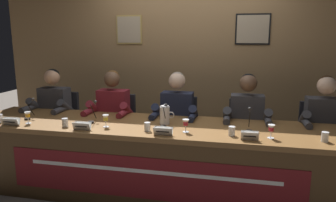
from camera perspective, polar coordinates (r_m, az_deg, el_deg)
ground_plane at (r=3.55m, az=-0.00°, el=-15.88°), size 12.00×12.00×0.00m
wall_back_panelled at (r=4.50m, az=3.70°, el=7.27°), size 5.44×0.14×2.60m
conference_table at (r=3.23m, az=-0.51°, el=-8.59°), size 4.24×0.88×0.74m
chair_far_left at (r=4.49m, az=-18.34°, el=-4.51°), size 0.44×0.44×0.90m
panelist_far_left at (r=4.26m, az=-19.92°, el=-1.62°), size 0.51×0.48×1.23m
nameplate_far_left at (r=3.62m, az=-26.15°, el=-3.29°), size 0.19×0.06×0.08m
juice_glass_far_left at (r=3.62m, az=-23.60°, el=-2.35°), size 0.06×0.06×0.12m
water_cup_far_left at (r=3.80m, az=-27.65°, el=-2.82°), size 0.06×0.06×0.08m
microphone_far_left at (r=3.82m, az=-23.37°, el=-1.82°), size 0.06×0.17×0.22m
chair_left at (r=4.15m, az=-8.88°, el=-5.34°), size 0.44×0.44×0.90m
panelist_left at (r=3.90m, az=-10.05°, el=-2.26°), size 0.51×0.48×1.23m
nameplate_left at (r=3.20m, az=-15.01°, el=-4.31°), size 0.18×0.06×0.08m
juice_glass_left at (r=3.25m, az=-10.99°, el=-3.07°), size 0.06×0.06×0.12m
water_cup_left at (r=3.37m, az=-17.78°, el=-3.72°), size 0.06×0.06×0.08m
microphone_left at (r=3.46m, az=-13.22°, el=-2.48°), size 0.06×0.17×0.22m
chair_center at (r=3.95m, az=1.93°, el=-6.11°), size 0.44×0.44×0.90m
panelist_center at (r=3.68m, az=1.40°, el=-2.92°), size 0.51×0.48×1.23m
nameplate_center at (r=2.93m, az=-0.89°, el=-5.37°), size 0.17×0.06×0.08m
juice_glass_center at (r=3.02m, az=3.17°, el=-3.97°), size 0.06×0.06×0.12m
water_cup_center at (r=3.07m, az=-3.69°, el=-4.66°), size 0.06×0.06×0.08m
microphone_center at (r=3.21m, az=-0.66°, el=-3.25°), size 0.06×0.17×0.22m
chair_right at (r=3.89m, az=13.50°, el=-6.69°), size 0.44×0.44×0.90m
panelist_right at (r=3.62m, az=13.76°, el=-3.50°), size 0.51×0.48×1.23m
nameplate_right at (r=2.89m, az=14.27°, el=-5.99°), size 0.15×0.06×0.08m
juice_glass_right at (r=2.98m, az=17.83°, el=-4.72°), size 0.06×0.06×0.12m
water_cup_right at (r=2.99m, az=11.24°, el=-5.33°), size 0.06×0.06×0.08m
microphone_right at (r=3.15m, az=14.22°, el=-3.90°), size 0.06×0.17×0.22m
chair_far_right at (r=3.99m, az=24.96°, el=-7.00°), size 0.44×0.44×0.90m
panelist_far_right at (r=3.73m, az=25.97°, el=-3.91°), size 0.51×0.48×1.23m
water_cup_far_right at (r=3.08m, az=26.05°, el=-5.81°), size 0.06×0.06×0.08m
water_pitcher_central at (r=3.29m, az=-0.57°, el=-2.49°), size 0.15×0.10×0.21m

